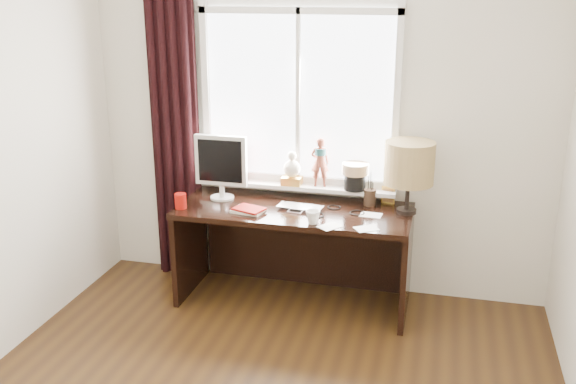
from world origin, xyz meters
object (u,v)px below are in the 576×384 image
(table_lamp, at_px, (409,164))
(monitor, at_px, (221,163))
(mug, at_px, (313,217))
(red_cup, at_px, (181,201))
(laptop, at_px, (301,207))
(desk, at_px, (297,235))

(table_lamp, bearing_deg, monitor, -179.28)
(mug, relative_size, monitor, 0.20)
(red_cup, xyz_separation_m, monitor, (0.22, 0.28, 0.22))
(laptop, relative_size, monitor, 0.67)
(desk, bearing_deg, monitor, -178.87)
(desk, distance_m, monitor, 0.78)
(mug, distance_m, monitor, 0.89)
(mug, distance_m, red_cup, 1.00)
(table_lamp, bearing_deg, mug, -148.25)
(laptop, relative_size, desk, 0.19)
(mug, bearing_deg, table_lamp, 31.75)
(laptop, distance_m, table_lamp, 0.83)
(laptop, bearing_deg, mug, -55.53)
(laptop, xyz_separation_m, mug, (0.15, -0.27, 0.04))
(mug, height_order, desk, mug)
(desk, bearing_deg, table_lamp, 0.42)
(laptop, relative_size, table_lamp, 0.63)
(laptop, bearing_deg, desk, 122.19)
(mug, height_order, monitor, monitor)
(desk, xyz_separation_m, table_lamp, (0.80, 0.01, 0.61))
(laptop, relative_size, red_cup, 2.95)
(monitor, bearing_deg, table_lamp, 0.72)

